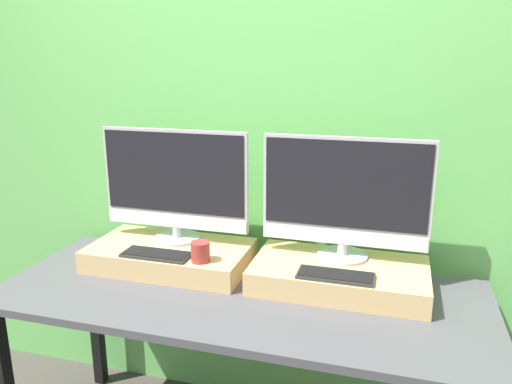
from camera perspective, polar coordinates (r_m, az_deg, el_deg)
name	(u,v)px	position (r m, az deg, el deg)	size (l,w,h in m)	color
wall_back	(269,138)	(2.16, 1.55, 6.24)	(8.00, 0.04, 2.60)	#66B75B
workbench	(240,310)	(1.96, -1.89, -13.30)	(1.85, 0.73, 0.78)	#47474C
wooden_riser_left	(170,255)	(2.15, -9.76, -7.16)	(0.66, 0.37, 0.09)	tan
monitor_left	(175,183)	(2.13, -9.25, 0.97)	(0.64, 0.20, 0.48)	#B2B2B7
keyboard_left	(156,254)	(2.04, -11.31, -7.00)	(0.28, 0.11, 0.01)	#2D2D2D
mug	(200,252)	(1.95, -6.37, -6.80)	(0.07, 0.07, 0.08)	#9E332D
wooden_riser_right	(339,275)	(1.97, 9.48, -9.38)	(0.66, 0.37, 0.09)	tan
monitor_right	(345,196)	(1.94, 10.13, -0.48)	(0.64, 0.20, 0.48)	#B2B2B7
keyboard_right	(336,275)	(1.84, 9.09, -9.40)	(0.28, 0.11, 0.01)	#2D2D2D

